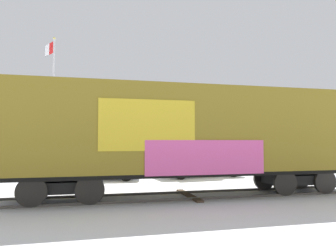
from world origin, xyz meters
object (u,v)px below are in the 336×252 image
Objects in this scene: freight_car at (188,132)px; parked_car_white at (200,161)px; parked_car_silver at (95,164)px; flagpole at (52,86)px.

parked_car_white is at bearing 69.14° from freight_car.
freight_car is 6.63m from parked_car_white.
freight_car is 6.92m from parked_car_silver.
parked_car_white is at bearing 2.39° from parked_car_silver.
parked_car_silver is at bearing 120.61° from freight_car.
flagpole is at bearing 119.59° from freight_car.
flagpole reaches higher than parked_car_silver.
parked_car_silver is at bearing -61.48° from flagpole.
parked_car_white is (8.85, -5.46, -4.90)m from flagpole.
freight_car is 2.84× the size of parked_car_silver.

